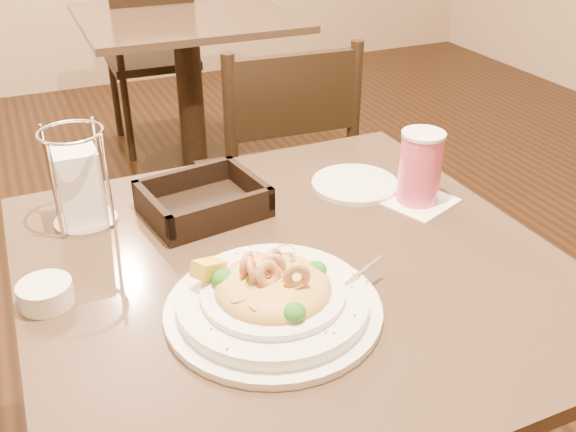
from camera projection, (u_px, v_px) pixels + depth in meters
name	position (u px, v px, depth m)	size (l,w,h in m)	color
main_table	(292.00, 365.00, 1.23)	(0.90, 0.90, 0.75)	black
background_table	(188.00, 66.00, 2.93)	(0.91, 0.91, 0.75)	black
dining_chair_near	(279.00, 176.00, 1.98)	(0.45, 0.45, 0.93)	black
dining_chair_far	(153.00, 53.00, 3.19)	(0.43, 0.43, 0.93)	black
pasta_bowl	(273.00, 296.00, 0.97)	(0.37, 0.33, 0.11)	white
drink_glass	(420.00, 168.00, 1.26)	(0.17, 0.17, 0.15)	white
bread_basket	(203.00, 203.00, 1.25)	(0.24, 0.21, 0.06)	black
napkin_caddy	(80.00, 184.00, 1.19)	(0.12, 0.12, 0.19)	silver
side_plate	(355.00, 184.00, 1.35)	(0.18, 0.18, 0.01)	white
butter_ramekin	(46.00, 294.00, 1.00)	(0.08, 0.08, 0.04)	white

